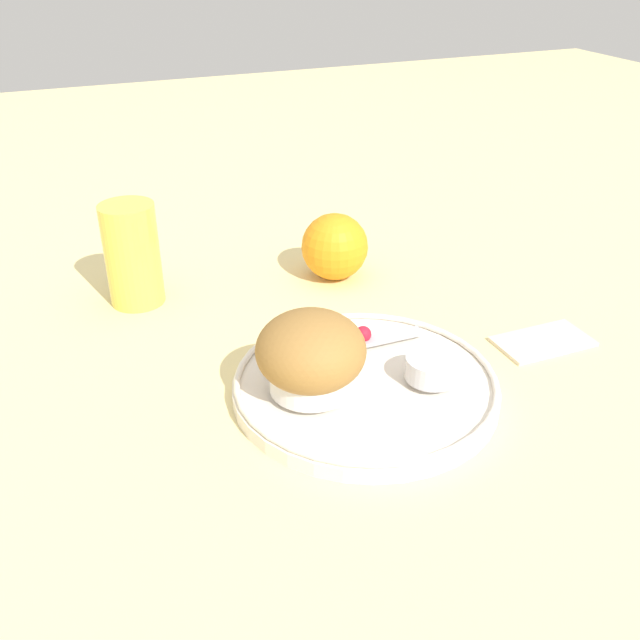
% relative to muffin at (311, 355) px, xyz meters
% --- Properties ---
extents(ground_plane, '(3.00, 3.00, 0.00)m').
position_rel_muffin_xyz_m(ground_plane, '(0.07, 0.02, -0.05)').
color(ground_plane, beige).
extents(plate, '(0.25, 0.25, 0.02)m').
position_rel_muffin_xyz_m(plate, '(0.05, -0.00, -0.04)').
color(plate, silver).
rests_on(plate, ground_plane).
extents(muffin, '(0.10, 0.10, 0.07)m').
position_rel_muffin_xyz_m(muffin, '(0.00, 0.00, 0.00)').
color(muffin, silver).
rests_on(muffin, plate).
extents(cream_ramekin, '(0.05, 0.05, 0.02)m').
position_rel_muffin_xyz_m(cream_ramekin, '(0.11, -0.03, -0.02)').
color(cream_ramekin, silver).
rests_on(cream_ramekin, plate).
extents(berry_pair, '(0.03, 0.02, 0.02)m').
position_rel_muffin_xyz_m(berry_pair, '(0.07, 0.06, -0.03)').
color(berry_pair, '#B7192D').
rests_on(berry_pair, plate).
extents(butter_knife, '(0.16, 0.02, 0.00)m').
position_rel_muffin_xyz_m(butter_knife, '(0.06, 0.05, -0.03)').
color(butter_knife, '#B7B7BC').
rests_on(butter_knife, plate).
extents(orange_fruit, '(0.08, 0.08, 0.08)m').
position_rel_muffin_xyz_m(orange_fruit, '(0.13, 0.24, -0.01)').
color(orange_fruit, orange).
rests_on(orange_fruit, ground_plane).
extents(juice_glass, '(0.06, 0.06, 0.12)m').
position_rel_muffin_xyz_m(juice_glass, '(-0.11, 0.27, 0.00)').
color(juice_glass, '#EAD14C').
rests_on(juice_glass, ground_plane).
extents(folded_napkin, '(0.10, 0.06, 0.01)m').
position_rel_muffin_xyz_m(folded_napkin, '(0.26, 0.01, -0.05)').
color(folded_napkin, beige).
rests_on(folded_napkin, ground_plane).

